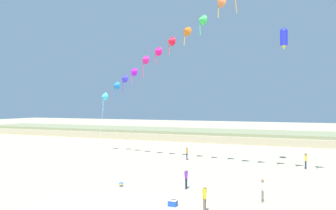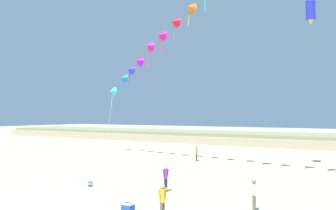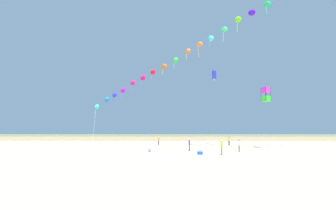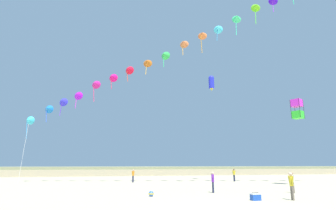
{
  "view_description": "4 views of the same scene",
  "coord_description": "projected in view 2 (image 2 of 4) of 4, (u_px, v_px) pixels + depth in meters",
  "views": [
    {
      "loc": [
        11.9,
        -18.11,
        6.62
      ],
      "look_at": [
        0.49,
        8.53,
        6.58
      ],
      "focal_mm": 38.0,
      "sensor_mm": 36.0,
      "label": 1
    },
    {
      "loc": [
        14.0,
        -10.55,
        4.74
      ],
      "look_at": [
        2.31,
        8.19,
        5.35
      ],
      "focal_mm": 38.0,
      "sensor_mm": 36.0,
      "label": 2
    },
    {
      "loc": [
        0.26,
        -21.97,
        2.44
      ],
      "look_at": [
        -0.63,
        11.45,
        6.5
      ],
      "focal_mm": 24.0,
      "sensor_mm": 36.0,
      "label": 3
    },
    {
      "loc": [
        -5.95,
        -12.21,
        2.16
      ],
      "look_at": [
        -1.13,
        9.06,
        7.13
      ],
      "focal_mm": 28.0,
      "sensor_mm": 36.0,
      "label": 4
    }
  ],
  "objects": [
    {
      "name": "beach_cooler",
      "position": [
        128.0,
        207.0,
        17.32
      ],
      "size": [
        0.58,
        0.41,
        0.46
      ],
      "color": "blue",
      "rests_on": "ground"
    },
    {
      "name": "person_near_right",
      "position": [
        254.0,
        193.0,
        17.34
      ],
      "size": [
        0.21,
        0.55,
        1.57
      ],
      "color": "#726656",
      "rests_on": "ground"
    },
    {
      "name": "large_kite_mid_trail",
      "position": [
        311.0,
        10.0,
        30.88
      ],
      "size": [
        1.13,
        1.13,
        2.32
      ],
      "color": "#252CD5"
    },
    {
      "name": "dune_ridge",
      "position": [
        285.0,
        139.0,
        55.98
      ],
      "size": [
        120.0,
        13.5,
        1.74
      ],
      "color": "tan",
      "rests_on": "ground"
    },
    {
      "name": "beach_ball",
      "position": [
        90.0,
        184.0,
        23.46
      ],
      "size": [
        0.36,
        0.36,
        0.36
      ],
      "color": "blue",
      "rests_on": "ground"
    },
    {
      "name": "person_far_left",
      "position": [
        166.0,
        177.0,
        21.82
      ],
      "size": [
        0.22,
        0.57,
        1.61
      ],
      "color": "#282D4C",
      "rests_on": "ground"
    },
    {
      "name": "person_far_right",
      "position": [
        197.0,
        152.0,
        36.17
      ],
      "size": [
        0.35,
        0.51,
        1.57
      ],
      "color": "#282D4C",
      "rests_on": "ground"
    },
    {
      "name": "person_mid_center",
      "position": [
        162.0,
        200.0,
        15.75
      ],
      "size": [
        0.23,
        0.59,
        1.68
      ],
      "color": "#726656",
      "rests_on": "ground"
    }
  ]
}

